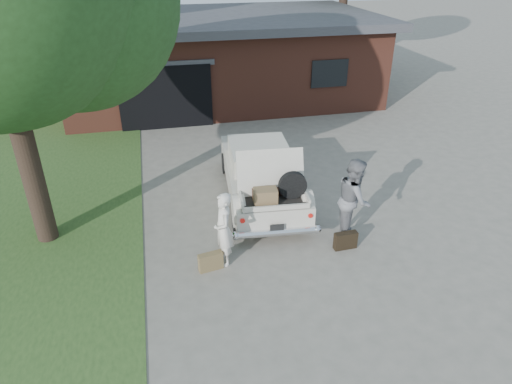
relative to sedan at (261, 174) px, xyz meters
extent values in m
plane|color=gray|center=(-0.53, -2.28, -0.67)|extent=(90.00, 90.00, 0.00)
cube|color=#2D4C1E|center=(-6.03, 0.72, -0.66)|extent=(6.00, 16.00, 0.02)
cube|color=brown|center=(0.47, 9.22, 0.83)|extent=(12.00, 7.00, 3.00)
cube|color=#4C4C51|center=(0.47, 9.22, 2.48)|extent=(12.80, 7.80, 0.30)
cube|color=black|center=(-2.03, 5.77, 0.43)|extent=(3.20, 0.30, 2.20)
cube|color=#4C4C51|center=(-2.03, 5.70, 1.58)|extent=(3.50, 0.12, 0.18)
cube|color=black|center=(3.97, 5.70, 0.93)|extent=(1.40, 0.08, 1.00)
cylinder|color=#38281E|center=(-5.09, -0.75, 1.51)|extent=(0.44, 0.44, 4.38)
sphere|color=#295623|center=(-3.83, -0.19, 4.17)|extent=(4.21, 4.21, 4.21)
cylinder|color=#38281E|center=(7.32, 12.81, 1.86)|extent=(0.44, 0.44, 5.07)
cube|color=beige|center=(0.00, 0.04, -0.12)|extent=(2.08, 4.58, 0.58)
cube|color=beige|center=(0.03, 0.31, 0.39)|extent=(1.62, 1.90, 0.46)
cube|color=black|center=(0.10, 1.15, 0.38)|extent=(1.38, 0.19, 0.39)
cube|color=black|center=(-0.05, -0.53, 0.38)|extent=(1.38, 0.19, 0.39)
cylinder|color=black|center=(-0.91, -1.40, -0.38)|extent=(0.25, 0.60, 0.59)
cylinder|color=black|center=(0.65, -1.53, -0.38)|extent=(0.25, 0.60, 0.59)
cylinder|color=black|center=(-0.65, 1.62, -0.38)|extent=(0.25, 0.60, 0.59)
cylinder|color=black|center=(0.92, 1.48, -0.38)|extent=(0.25, 0.60, 0.59)
cylinder|color=silver|center=(-0.20, -2.22, -0.32)|extent=(1.83, 0.32, 0.16)
cylinder|color=#A5140F|center=(-0.92, -2.09, 0.02)|extent=(0.11, 0.10, 0.11)
cylinder|color=#A5140F|center=(0.54, -2.22, 0.02)|extent=(0.11, 0.10, 0.11)
cube|color=black|center=(-0.20, -2.24, -0.18)|extent=(0.30, 0.04, 0.15)
cube|color=black|center=(-0.15, -1.64, 0.19)|extent=(1.46, 1.10, 0.04)
cube|color=beige|center=(-0.86, -1.58, 0.28)|extent=(0.14, 0.98, 0.16)
cube|color=beige|center=(0.56, -1.70, 0.28)|extent=(0.14, 0.98, 0.16)
cube|color=beige|center=(-0.19, -2.13, 0.24)|extent=(1.42, 0.18, 0.11)
cube|color=beige|center=(-0.12, -1.33, 0.69)|extent=(1.52, 0.52, 0.97)
cube|color=#4F3022|center=(-0.29, -1.46, 0.30)|extent=(0.60, 0.41, 0.18)
cube|color=olive|center=(-0.36, -1.83, 0.38)|extent=(0.52, 0.37, 0.34)
cube|color=black|center=(0.05, -1.42, 0.29)|extent=(0.54, 0.38, 0.16)
cylinder|color=black|center=(0.28, -1.72, 0.52)|extent=(0.63, 0.20, 0.62)
imported|color=silver|center=(-1.39, -2.52, 0.12)|extent=(0.41, 0.60, 1.60)
imported|color=slate|center=(1.53, -2.18, 0.26)|extent=(0.94, 1.08, 1.87)
cube|color=olive|center=(-1.70, -2.69, -0.48)|extent=(0.52, 0.25, 0.38)
cube|color=black|center=(1.23, -2.62, -0.48)|extent=(0.51, 0.18, 0.39)
camera|label=1|loc=(-2.48, -10.06, 5.12)|focal=32.00mm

